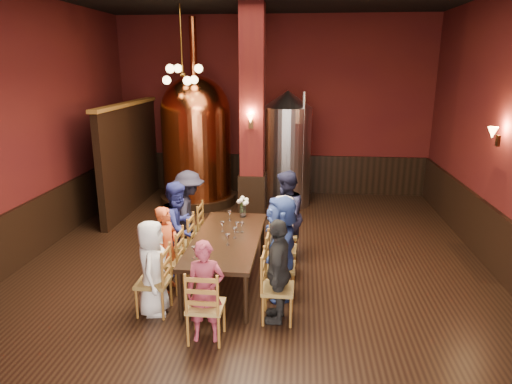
# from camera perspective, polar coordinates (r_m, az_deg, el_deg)

# --- Properties ---
(room) EXTENTS (10.00, 10.02, 4.50)m
(room) POSITION_cam_1_polar(r_m,az_deg,el_deg) (6.97, -0.45, 6.95)
(room) COLOR black
(room) RESTS_ON ground
(wainscot_right) EXTENTS (0.08, 9.90, 1.00)m
(wainscot_right) POSITION_cam_1_polar(r_m,az_deg,el_deg) (8.08, 28.98, -6.74)
(wainscot_right) COLOR black
(wainscot_right) RESTS_ON ground
(wainscot_back) EXTENTS (7.90, 0.08, 1.00)m
(wainscot_back) POSITION_cam_1_polar(r_m,az_deg,el_deg) (12.16, 2.07, 2.33)
(wainscot_back) COLOR black
(wainscot_back) RESTS_ON ground
(wainscot_left) EXTENTS (0.08, 9.90, 1.00)m
(wainscot_left) POSITION_cam_1_polar(r_m,az_deg,el_deg) (8.77, -27.19, -4.80)
(wainscot_left) COLOR black
(wainscot_left) RESTS_ON ground
(column) EXTENTS (0.58, 0.58, 4.50)m
(column) POSITION_cam_1_polar(r_m,az_deg,el_deg) (9.77, -0.44, 9.46)
(column) COLOR #4D1410
(column) RESTS_ON ground
(partition) EXTENTS (0.22, 3.50, 2.40)m
(partition) POSITION_cam_1_polar(r_m,az_deg,el_deg) (11.00, -15.43, 4.07)
(partition) COLOR black
(partition) RESTS_ON ground
(pendant_cluster) EXTENTS (0.90, 0.90, 1.70)m
(pendant_cluster) POSITION_cam_1_polar(r_m,az_deg,el_deg) (10.08, -9.17, 14.31)
(pendant_cluster) COLOR #A57226
(pendant_cluster) RESTS_ON room
(sconce_wall) EXTENTS (0.20, 0.20, 0.36)m
(sconce_wall) POSITION_cam_1_polar(r_m,az_deg,el_deg) (8.35, 28.06, 6.23)
(sconce_wall) COLOR black
(sconce_wall) RESTS_ON room
(sconce_column) EXTENTS (0.20, 0.20, 0.36)m
(sconce_column) POSITION_cam_1_polar(r_m,az_deg,el_deg) (9.47, -0.64, 8.97)
(sconce_column) COLOR black
(sconce_column) RESTS_ON column
(dining_table) EXTENTS (1.02, 2.41, 0.75)m
(dining_table) POSITION_cam_1_polar(r_m,az_deg,el_deg) (7.06, -3.64, -6.15)
(dining_table) COLOR black
(dining_table) RESTS_ON ground
(chair_0) EXTENTS (0.46, 0.46, 0.92)m
(chair_0) POSITION_cam_1_polar(r_m,az_deg,el_deg) (6.47, -12.73, -10.86)
(chair_0) COLOR #986226
(chair_0) RESTS_ON ground
(person_0) EXTENTS (0.50, 0.70, 1.33)m
(person_0) POSITION_cam_1_polar(r_m,az_deg,el_deg) (6.38, -12.84, -9.20)
(person_0) COLOR white
(person_0) RESTS_ON ground
(chair_1) EXTENTS (0.46, 0.46, 0.92)m
(chair_1) POSITION_cam_1_polar(r_m,az_deg,el_deg) (7.04, -10.98, -8.48)
(chair_1) COLOR #986226
(chair_1) RESTS_ON ground
(person_1) EXTENTS (0.43, 0.54, 1.31)m
(person_1) POSITION_cam_1_polar(r_m,az_deg,el_deg) (6.97, -11.06, -7.01)
(person_1) COLOR #C54B21
(person_1) RESTS_ON ground
(chair_2) EXTENTS (0.46, 0.46, 0.92)m
(chair_2) POSITION_cam_1_polar(r_m,az_deg,el_deg) (7.62, -9.53, -6.49)
(chair_2) COLOR #986226
(chair_2) RESTS_ON ground
(person_2) EXTENTS (0.55, 0.81, 1.52)m
(person_2) POSITION_cam_1_polar(r_m,az_deg,el_deg) (7.52, -9.64, -4.37)
(person_2) COLOR navy
(person_2) RESTS_ON ground
(chair_3) EXTENTS (0.46, 0.46, 0.92)m
(chair_3) POSITION_cam_1_polar(r_m,az_deg,el_deg) (8.23, -8.29, -4.75)
(chair_3) COLOR #986226
(chair_3) RESTS_ON ground
(person_3) EXTENTS (0.79, 1.10, 1.54)m
(person_3) POSITION_cam_1_polar(r_m,az_deg,el_deg) (8.12, -8.37, -2.69)
(person_3) COLOR black
(person_3) RESTS_ON ground
(chair_4) EXTENTS (0.46, 0.46, 0.92)m
(chair_4) POSITION_cam_1_polar(r_m,az_deg,el_deg) (6.16, 2.76, -11.90)
(chair_4) COLOR #986226
(chair_4) RESTS_ON ground
(person_4) EXTENTS (0.41, 0.86, 1.42)m
(person_4) POSITION_cam_1_polar(r_m,az_deg,el_deg) (6.05, 2.79, -9.79)
(person_4) COLOR black
(person_4) RESTS_ON ground
(chair_5) EXTENTS (0.46, 0.46, 0.92)m
(chair_5) POSITION_cam_1_polar(r_m,az_deg,el_deg) (6.76, 3.12, -9.28)
(chair_5) COLOR #986226
(chair_5) RESTS_ON ground
(person_5) EXTENTS (0.57, 1.46, 1.54)m
(person_5) POSITION_cam_1_polar(r_m,az_deg,el_deg) (6.63, 3.16, -6.84)
(person_5) COLOR #3550A0
(person_5) RESTS_ON ground
(chair_6) EXTENTS (0.46, 0.46, 0.92)m
(chair_6) POSITION_cam_1_polar(r_m,az_deg,el_deg) (7.36, 3.42, -7.11)
(chair_6) COLOR #986226
(chair_6) RESTS_ON ground
(person_6) EXTENTS (0.63, 0.77, 1.35)m
(person_6) POSITION_cam_1_polar(r_m,az_deg,el_deg) (7.28, 3.44, -5.54)
(person_6) COLOR silver
(person_6) RESTS_ON ground
(chair_7) EXTENTS (0.46, 0.46, 0.92)m
(chair_7) POSITION_cam_1_polar(r_m,az_deg,el_deg) (7.98, 3.67, -5.26)
(chair_7) COLOR #986226
(chair_7) RESTS_ON ground
(person_7) EXTENTS (0.42, 0.79, 1.58)m
(person_7) POSITION_cam_1_polar(r_m,az_deg,el_deg) (7.87, 3.71, -3.02)
(person_7) COLOR #1D1E3A
(person_7) RESTS_ON ground
(chair_8) EXTENTS (0.46, 0.46, 0.92)m
(chair_8) POSITION_cam_1_polar(r_m,az_deg,el_deg) (5.79, -6.29, -13.92)
(chair_8) COLOR #986226
(chair_8) RESTS_ON ground
(person_8) EXTENTS (0.50, 0.36, 1.29)m
(person_8) POSITION_cam_1_polar(r_m,az_deg,el_deg) (5.70, -6.35, -12.30)
(person_8) COLOR #913044
(person_8) RESTS_ON ground
(copper_kettle) EXTENTS (1.99, 1.99, 4.34)m
(copper_kettle) POSITION_cam_1_polar(r_m,az_deg,el_deg) (11.08, -7.45, 6.59)
(copper_kettle) COLOR black
(copper_kettle) RESTS_ON ground
(steel_vessel) EXTENTS (1.44, 1.44, 2.73)m
(steel_vessel) POSITION_cam_1_polar(r_m,az_deg,el_deg) (10.88, 3.88, 5.36)
(steel_vessel) COLOR #B2B2B7
(steel_vessel) RESTS_ON ground
(rose_vase) EXTENTS (0.21, 0.21, 0.36)m
(rose_vase) POSITION_cam_1_polar(r_m,az_deg,el_deg) (7.87, -1.65, -1.46)
(rose_vase) COLOR white
(rose_vase) RESTS_ON dining_table
(wine_glass_0) EXTENTS (0.07, 0.07, 0.17)m
(wine_glass_0) POSITION_cam_1_polar(r_m,az_deg,el_deg) (6.97, -2.67, -5.12)
(wine_glass_0) COLOR white
(wine_glass_0) RESTS_ON dining_table
(wine_glass_1) EXTENTS (0.07, 0.07, 0.17)m
(wine_glass_1) POSITION_cam_1_polar(r_m,az_deg,el_deg) (6.72, -3.54, -5.95)
(wine_glass_1) COLOR white
(wine_glass_1) RESTS_ON dining_table
(wine_glass_2) EXTENTS (0.07, 0.07, 0.17)m
(wine_glass_2) POSITION_cam_1_polar(r_m,az_deg,el_deg) (7.24, -4.22, -4.33)
(wine_glass_2) COLOR white
(wine_glass_2) RESTS_ON dining_table
(wine_glass_3) EXTENTS (0.07, 0.07, 0.17)m
(wine_glass_3) POSITION_cam_1_polar(r_m,az_deg,el_deg) (7.75, -3.32, -2.96)
(wine_glass_3) COLOR white
(wine_glass_3) RESTS_ON dining_table
(wine_glass_4) EXTENTS (0.07, 0.07, 0.17)m
(wine_glass_4) POSITION_cam_1_polar(r_m,az_deg,el_deg) (7.20, -1.77, -4.43)
(wine_glass_4) COLOR white
(wine_glass_4) RESTS_ON dining_table
(wine_glass_5) EXTENTS (0.07, 0.07, 0.17)m
(wine_glass_5) POSITION_cam_1_polar(r_m,az_deg,el_deg) (7.20, -2.37, -4.44)
(wine_glass_5) COLOR white
(wine_glass_5) RESTS_ON dining_table
(wine_glass_6) EXTENTS (0.07, 0.07, 0.17)m
(wine_glass_6) POSITION_cam_1_polar(r_m,az_deg,el_deg) (6.32, -7.74, -7.51)
(wine_glass_6) COLOR white
(wine_glass_6) RESTS_ON dining_table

